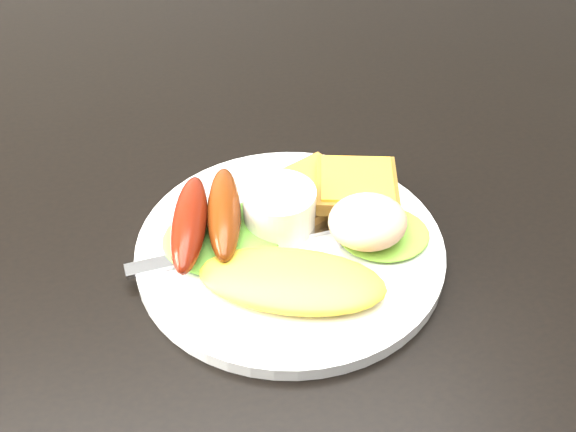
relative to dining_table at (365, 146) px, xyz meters
The scene contains 12 objects.
dining_table is the anchor object (origin of this frame).
plate 0.20m from the dining_table, 123.38° to the right, with size 0.25×0.25×0.01m, color white.
lettuce_left 0.22m from the dining_table, 136.80° to the right, with size 0.10×0.09×0.01m, color #2B8A19.
lettuce_right 0.18m from the dining_table, 100.66° to the right, with size 0.08×0.07×0.01m, color #6DA536.
omelette 0.25m from the dining_table, 118.28° to the right, with size 0.14×0.07×0.02m, color yellow.
sausage_a 0.24m from the dining_table, 141.49° to the right, with size 0.03×0.11×0.03m, color #681100.
sausage_b 0.22m from the dining_table, 138.34° to the right, with size 0.03×0.11×0.03m, color #682D0E.
ramekin 0.19m from the dining_table, 128.81° to the right, with size 0.06×0.06×0.03m, color white.
toast_a 0.14m from the dining_table, 125.66° to the right, with size 0.07×0.07×0.01m, color olive.
toast_b 0.14m from the dining_table, 109.39° to the right, with size 0.07×0.07×0.01m, color brown.
potato_salad 0.19m from the dining_table, 105.24° to the right, with size 0.06×0.06×0.03m, color beige.
fork 0.23m from the dining_table, 133.50° to the right, with size 0.17×0.01×0.00m, color #ADAFB7.
Camera 1 is at (-0.18, -0.55, 1.14)m, focal length 42.00 mm.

